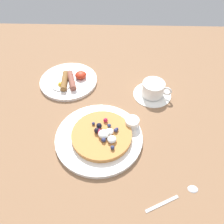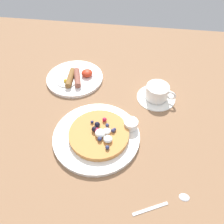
# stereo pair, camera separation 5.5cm
# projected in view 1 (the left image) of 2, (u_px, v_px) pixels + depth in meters

# --- Properties ---
(ground_plane) EXTENTS (1.69, 1.44, 0.03)m
(ground_plane) POSITION_uv_depth(u_px,v_px,m) (100.00, 130.00, 0.76)
(ground_plane) COLOR #8D6647
(pancake_plate) EXTENTS (0.28, 0.28, 0.01)m
(pancake_plate) POSITION_uv_depth(u_px,v_px,m) (100.00, 137.00, 0.72)
(pancake_plate) COLOR white
(pancake_plate) RESTS_ON ground_plane
(pancake_with_berries) EXTENTS (0.19, 0.19, 0.04)m
(pancake_with_berries) POSITION_uv_depth(u_px,v_px,m) (102.00, 135.00, 0.70)
(pancake_with_berries) COLOR #CE8440
(pancake_with_berries) RESTS_ON pancake_plate
(syrup_ramekin) EXTENTS (0.05, 0.05, 0.03)m
(syrup_ramekin) POSITION_uv_depth(u_px,v_px,m) (132.00, 122.00, 0.73)
(syrup_ramekin) COLOR white
(syrup_ramekin) RESTS_ON pancake_plate
(breakfast_plate) EXTENTS (0.23, 0.23, 0.01)m
(breakfast_plate) POSITION_uv_depth(u_px,v_px,m) (69.00, 81.00, 0.91)
(breakfast_plate) COLOR white
(breakfast_plate) RESTS_ON ground_plane
(fried_breakfast) EXTENTS (0.13, 0.11, 0.03)m
(fried_breakfast) POSITION_uv_depth(u_px,v_px,m) (70.00, 80.00, 0.88)
(fried_breakfast) COLOR brown
(fried_breakfast) RESTS_ON breakfast_plate
(coffee_saucer) EXTENTS (0.14, 0.14, 0.01)m
(coffee_saucer) POSITION_uv_depth(u_px,v_px,m) (152.00, 94.00, 0.86)
(coffee_saucer) COLOR white
(coffee_saucer) RESTS_ON ground_plane
(coffee_cup) EXTENTS (0.11, 0.08, 0.05)m
(coffee_cup) POSITION_uv_depth(u_px,v_px,m) (153.00, 88.00, 0.84)
(coffee_cup) COLOR white
(coffee_cup) RESTS_ON coffee_saucer
(teaspoon) EXTENTS (0.15, 0.08, 0.01)m
(teaspoon) POSITION_uv_depth(u_px,v_px,m) (181.00, 194.00, 0.60)
(teaspoon) COLOR silver
(teaspoon) RESTS_ON ground_plane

